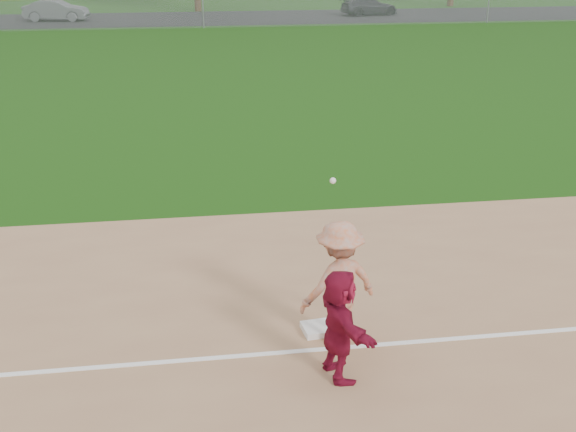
{
  "coord_description": "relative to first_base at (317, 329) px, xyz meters",
  "views": [
    {
      "loc": [
        -1.71,
        -9.99,
        5.84
      ],
      "look_at": [
        0.0,
        1.5,
        1.3
      ],
      "focal_mm": 45.0,
      "sensor_mm": 36.0,
      "label": 1
    }
  ],
  "objects": [
    {
      "name": "base_runner",
      "position": [
        0.07,
        -1.23,
        0.77
      ],
      "size": [
        0.75,
        1.58,
        1.63
      ],
      "primitive_type": "imported",
      "rotation": [
        0.0,
        0.0,
        1.75
      ],
      "color": "maroon",
      "rests_on": "infield_dirt"
    },
    {
      "name": "first_base",
      "position": [
        0.0,
        0.0,
        0.0
      ],
      "size": [
        0.5,
        0.5,
        0.1
      ],
      "primitive_type": "cube",
      "rotation": [
        0.0,
        0.0,
        0.11
      ],
      "color": "white",
      "rests_on": "infield_dirt"
    },
    {
      "name": "ground",
      "position": [
        -0.2,
        0.27,
        -0.07
      ],
      "size": [
        160.0,
        160.0,
        0.0
      ],
      "primitive_type": "plane",
      "color": "#18450D",
      "rests_on": "ground"
    },
    {
      "name": "parking_asphalt",
      "position": [
        -0.2,
        46.27,
        -0.07
      ],
      "size": [
        120.0,
        10.0,
        0.01
      ],
      "primitive_type": "cube",
      "color": "black",
      "rests_on": "ground"
    },
    {
      "name": "car_right",
      "position": [
        12.82,
        46.56,
        0.59
      ],
      "size": [
        4.74,
        2.65,
        1.3
      ],
      "primitive_type": "imported",
      "rotation": [
        0.0,
        0.0,
        1.77
      ],
      "color": "black",
      "rests_on": "parking_asphalt"
    },
    {
      "name": "first_base_play",
      "position": [
        0.26,
        -0.31,
        0.93
      ],
      "size": [
        1.43,
        1.11,
        2.5
      ],
      "color": "#A7A7AA",
      "rests_on": "infield_dirt"
    },
    {
      "name": "car_mid",
      "position": [
        -10.55,
        45.95,
        0.69
      ],
      "size": [
        4.7,
        2.13,
        1.49
      ],
      "primitive_type": "imported",
      "rotation": [
        0.0,
        0.0,
        1.45
      ],
      "color": "#505357",
      "rests_on": "parking_asphalt"
    },
    {
      "name": "foul_line",
      "position": [
        -0.2,
        -0.53,
        -0.05
      ],
      "size": [
        60.0,
        0.1,
        0.01
      ],
      "primitive_type": "cube",
      "color": "white",
      "rests_on": "infield_dirt"
    }
  ]
}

